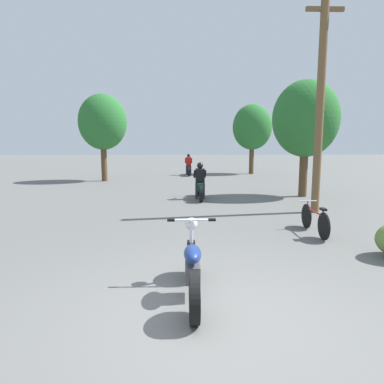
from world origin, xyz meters
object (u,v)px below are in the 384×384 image
utility_pole (320,101)px  motorcycle_rider_lead (200,185)px  roadside_tree_left (103,122)px  motorcycle_foreground (192,267)px  bicycle_parked (315,220)px  roadside_tree_right_near (306,119)px  roadside_tree_right_far (252,127)px  motorcycle_rider_far (189,167)px

utility_pole → motorcycle_rider_lead: bearing=142.0°
roadside_tree_left → motorcycle_rider_lead: size_ratio=2.32×
motorcycle_foreground → bicycle_parked: motorcycle_foreground is taller
roadside_tree_right_near → motorcycle_foreground: 10.39m
roadside_tree_right_far → motorcycle_foreground: bearing=-103.8°
utility_pole → roadside_tree_right_near: 3.25m
roadside_tree_right_near → roadside_tree_left: size_ratio=0.95×
bicycle_parked → roadside_tree_left: bearing=122.7°
motorcycle_rider_lead → roadside_tree_right_near: bearing=6.9°
motorcycle_rider_far → bicycle_parked: 15.20m
motorcycle_foreground → motorcycle_rider_far: 18.19m
motorcycle_foreground → roadside_tree_right_far: bearing=76.2°
bicycle_parked → motorcycle_rider_lead: bearing=115.0°
roadside_tree_right_near → roadside_tree_right_far: bearing=89.9°
utility_pole → motorcycle_foreground: bearing=-124.6°
roadside_tree_right_far → roadside_tree_right_near: bearing=-90.1°
roadside_tree_right_near → roadside_tree_right_far: 10.25m
motorcycle_rider_far → bicycle_parked: bearing=-79.9°
motorcycle_rider_far → bicycle_parked: motorcycle_rider_far is taller
roadside_tree_right_near → roadside_tree_right_far: roadside_tree_right_far is taller
motorcycle_rider_far → roadside_tree_right_far: bearing=12.4°
utility_pole → motorcycle_rider_lead: (-3.41, 2.66, -2.81)m
roadside_tree_right_near → motorcycle_rider_far: roadside_tree_right_near is taller
motorcycle_foreground → bicycle_parked: 4.38m
bicycle_parked → roadside_tree_right_far: bearing=83.8°
utility_pole → motorcycle_rider_far: utility_pole is taller
utility_pole → motorcycle_foreground: size_ratio=3.31×
roadside_tree_right_near → motorcycle_foreground: roadside_tree_right_near is taller
roadside_tree_right_far → motorcycle_rider_far: (-4.39, -0.96, -2.66)m
motorcycle_foreground → motorcycle_rider_lead: (0.55, 8.40, 0.12)m
roadside_tree_right_near → motorcycle_foreground: (-4.69, -8.90, -2.62)m
motorcycle_foreground → motorcycle_rider_lead: bearing=86.2°
roadside_tree_right_near → motorcycle_rider_lead: roadside_tree_right_near is taller
roadside_tree_left → motorcycle_foreground: 15.78m
roadside_tree_left → motorcycle_foreground: (4.51, -14.85, -2.84)m
roadside_tree_right_near → roadside_tree_right_far: size_ratio=0.96×
roadside_tree_right_far → roadside_tree_left: 10.16m
utility_pole → bicycle_parked: utility_pole is taller
motorcycle_rider_far → motorcycle_rider_lead: bearing=-88.6°
roadside_tree_left → motorcycle_rider_lead: 8.64m
roadside_tree_right_far → bicycle_parked: (-1.73, -15.93, -2.86)m
motorcycle_rider_lead → motorcycle_rider_far: 9.79m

